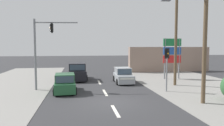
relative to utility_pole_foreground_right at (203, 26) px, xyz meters
name	(u,v)px	position (x,y,z in m)	size (l,w,h in m)	color
ground_plane	(110,102)	(-5.79, 1.21, -5.00)	(140.00, 140.00, 0.00)	#303033
lane_dash_near	(115,111)	(-5.79, -0.79, -5.00)	(0.20, 2.40, 0.01)	silver
lane_dash_mid	(105,93)	(-5.79, 4.21, -5.00)	(0.20, 2.40, 0.01)	silver
lane_dash_far	(99,82)	(-5.79, 9.21, -5.00)	(0.20, 2.40, 0.01)	silver
kerb_right_verge	(215,92)	(3.21, 3.21, -4.99)	(10.00, 44.00, 0.02)	gray
utility_pole_foreground_right	(203,26)	(0.00, 0.00, 0.00)	(3.78, 0.49, 9.29)	brown
utility_pole_midground_right	(176,26)	(1.19, 6.48, 0.61)	(1.80, 0.26, 10.73)	brown
traffic_signal_mast	(41,45)	(-10.94, 6.11, -1.17)	(3.67, 0.55, 6.00)	slate
pedestal_signal_right_kerb	(167,62)	(-0.75, 3.85, -2.59)	(0.44, 0.31, 3.56)	slate
shopping_plaza_sign	(172,53)	(2.59, 10.39, -2.02)	(2.10, 0.16, 4.60)	slate
shopfront_wall_far	(169,59)	(5.21, 17.21, -3.20)	(12.00, 1.00, 3.60)	gray
hatchback_crossing_left	(123,76)	(-3.38, 8.69, -4.30)	(1.83, 3.67, 1.53)	#A3A8AD
hatchback_oncoming_mid	(65,84)	(-8.98, 4.89, -4.30)	(1.94, 3.72, 1.53)	#235633
suv_receding_far	(77,72)	(-8.05, 11.26, -4.12)	(2.16, 4.59, 1.90)	black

